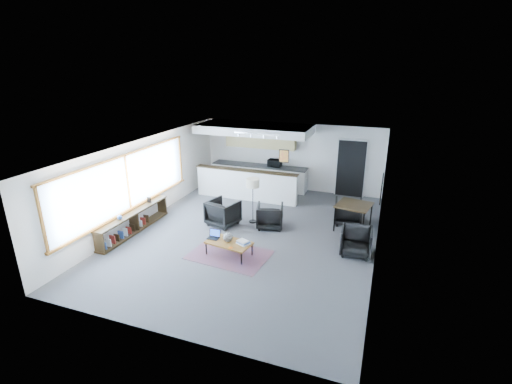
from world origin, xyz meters
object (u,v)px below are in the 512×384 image
(armchair_left, at_px, (223,211))
(armchair_right, at_px, (270,215))
(dining_table, at_px, (354,207))
(dining_chair_near, at_px, (356,242))
(microwave, at_px, (275,162))
(floor_lamp, at_px, (253,184))
(dining_chair_far, at_px, (348,212))
(laptop, at_px, (214,235))
(coffee_table, at_px, (229,243))
(book_stack, at_px, (243,242))
(ceramic_pot, at_px, (228,237))

(armchair_left, bearing_deg, armchair_right, -152.11)
(dining_table, relative_size, dining_chair_near, 1.64)
(armchair_left, distance_m, microwave, 3.86)
(floor_lamp, distance_m, dining_chair_far, 3.10)
(laptop, xyz_separation_m, armchair_left, (-0.49, 1.62, -0.01))
(coffee_table, bearing_deg, dining_chair_near, 30.08)
(laptop, xyz_separation_m, dining_chair_near, (3.56, 1.09, -0.10))
(dining_table, height_order, microwave, microwave)
(floor_lamp, height_order, microwave, floor_lamp)
(book_stack, bearing_deg, dining_table, 47.73)
(coffee_table, bearing_deg, book_stack, 13.53)
(book_stack, height_order, floor_lamp, floor_lamp)
(ceramic_pot, distance_m, microwave, 5.52)
(dining_chair_near, distance_m, microwave, 5.64)
(laptop, bearing_deg, book_stack, -3.62)
(floor_lamp, distance_m, dining_chair_near, 3.53)
(coffee_table, distance_m, armchair_left, 1.97)
(floor_lamp, bearing_deg, armchair_left, -147.99)
(armchair_right, relative_size, dining_chair_far, 1.12)
(ceramic_pot, height_order, dining_chair_near, dining_chair_near)
(laptop, bearing_deg, armchair_left, 107.77)
(coffee_table, height_order, book_stack, book_stack)
(dining_chair_near, height_order, dining_chair_far, dining_chair_far)
(dining_table, bearing_deg, laptop, -141.53)
(coffee_table, distance_m, floor_lamp, 2.40)
(armchair_left, xyz_separation_m, floor_lamp, (0.80, 0.50, 0.81))
(dining_chair_near, bearing_deg, book_stack, -159.72)
(ceramic_pot, bearing_deg, armchair_left, 118.46)
(dining_table, xyz_separation_m, microwave, (-3.32, 2.75, 0.37))
(floor_lamp, xyz_separation_m, dining_chair_far, (2.82, 0.93, -0.89))
(armchair_left, xyz_separation_m, microwave, (0.49, 3.77, 0.67))
(ceramic_pot, bearing_deg, coffee_table, -23.25)
(ceramic_pot, height_order, dining_table, dining_table)
(book_stack, distance_m, microwave, 5.56)
(ceramic_pot, bearing_deg, floor_lamp, 93.35)
(armchair_left, relative_size, dining_chair_far, 1.22)
(armchair_right, height_order, floor_lamp, floor_lamp)
(dining_chair_far, bearing_deg, ceramic_pot, 42.04)
(dining_chair_near, relative_size, dining_chair_far, 0.95)
(dining_table, bearing_deg, book_stack, -132.27)
(floor_lamp, bearing_deg, armchair_right, -15.94)
(laptop, height_order, microwave, microwave)
(coffee_table, relative_size, laptop, 4.08)
(book_stack, bearing_deg, laptop, 175.40)
(armchair_left, height_order, floor_lamp, floor_lamp)
(armchair_right, relative_size, dining_chair_near, 1.17)
(floor_lamp, distance_m, microwave, 3.29)
(armchair_left, height_order, microwave, microwave)
(microwave, bearing_deg, floor_lamp, -80.28)
(coffee_table, relative_size, book_stack, 3.20)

